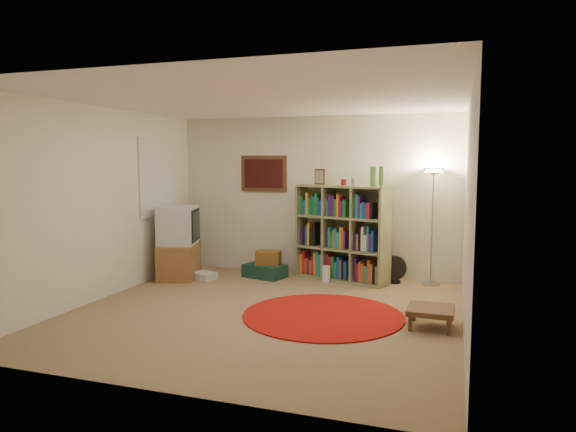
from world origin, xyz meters
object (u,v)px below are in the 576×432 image
object	(u,v)px
floor_fan	(394,269)
side_table	(431,311)
bookshelf	(341,234)
suitcase	(265,271)
floor_lamp	(433,188)
tv_stand	(179,244)

from	to	relation	value
floor_fan	side_table	size ratio (longest dim) A/B	0.83
bookshelf	suitcase	bearing A→B (deg)	-153.21
floor_lamp	suitcase	bearing A→B (deg)	-173.02
floor_fan	tv_stand	size ratio (longest dim) A/B	0.37
bookshelf	floor_fan	distance (m)	0.94
bookshelf	tv_stand	size ratio (longest dim) A/B	1.55
suitcase	tv_stand	bearing A→B (deg)	-144.26
bookshelf	floor_fan	bearing A→B (deg)	19.22
side_table	suitcase	bearing A→B (deg)	146.10
floor_lamp	floor_fan	world-z (taller)	floor_lamp
tv_stand	bookshelf	bearing A→B (deg)	-1.47
suitcase	side_table	bearing A→B (deg)	-18.38
side_table	tv_stand	bearing A→B (deg)	161.57
side_table	bookshelf	bearing A→B (deg)	126.26
floor_lamp	floor_fan	bearing A→B (deg)	-172.27
bookshelf	tv_stand	distance (m)	2.49
bookshelf	tv_stand	xyz separation A→B (m)	(-2.40, -0.66, -0.16)
floor_lamp	side_table	bearing A→B (deg)	-87.26
floor_lamp	tv_stand	world-z (taller)	floor_lamp
bookshelf	floor_lamp	world-z (taller)	bookshelf
bookshelf	side_table	distance (m)	2.45
bookshelf	side_table	world-z (taller)	bookshelf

